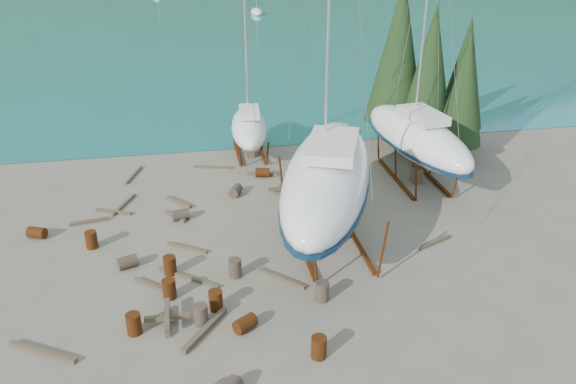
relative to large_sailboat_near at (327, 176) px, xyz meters
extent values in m
plane|color=#615B4C|center=(-3.06, -1.74, -3.45)|extent=(600.00, 600.00, 0.00)
cylinder|color=black|center=(9.44, 10.26, -2.65)|extent=(0.36, 0.36, 1.60)
cone|color=black|center=(9.44, 10.26, 2.35)|extent=(3.60, 3.60, 8.40)
cylinder|color=black|center=(10.94, 8.26, -2.77)|extent=(0.36, 0.36, 1.36)
cone|color=black|center=(10.94, 8.26, 1.48)|extent=(3.06, 3.06, 7.14)
cylinder|color=black|center=(7.94, 12.26, -2.53)|extent=(0.36, 0.36, 1.84)
cone|color=black|center=(7.94, 12.26, 3.22)|extent=(4.14, 4.14, 9.66)
cylinder|color=black|center=(12.44, 11.26, -2.73)|extent=(0.36, 0.36, 1.44)
cone|color=black|center=(12.44, 11.26, 1.77)|extent=(3.24, 3.24, 7.56)
ellipsoid|color=white|center=(6.94, 78.26, -3.07)|extent=(2.00, 5.00, 1.40)
ellipsoid|color=white|center=(0.00, 0.02, -0.04)|extent=(8.52, 14.18, 3.19)
cube|color=#0C233D|center=(0.00, -0.66, -1.18)|extent=(1.10, 2.39, 1.00)
cube|color=silver|center=(0.00, -0.66, 1.80)|extent=(3.49, 4.60, 0.50)
cube|color=#5E2D10|center=(-1.39, 0.02, -3.35)|extent=(0.18, 7.51, 0.20)
cube|color=#5E2D10|center=(1.39, 0.02, -3.35)|extent=(0.18, 7.51, 0.20)
cube|color=brown|center=(0.00, -0.66, -2.79)|extent=(0.50, 0.80, 1.32)
ellipsoid|color=white|center=(7.14, 6.14, -0.68)|extent=(4.64, 11.23, 2.58)
cube|color=#0C233D|center=(7.14, 5.60, -1.52)|extent=(0.52, 1.98, 1.00)
cube|color=silver|center=(7.14, 5.60, 0.86)|extent=(2.18, 3.48, 0.50)
cube|color=#5E2D10|center=(6.03, 6.14, -3.35)|extent=(0.18, 6.00, 0.20)
cube|color=#5E2D10|center=(8.25, 6.14, -3.35)|extent=(0.18, 6.00, 0.20)
cube|color=brown|center=(7.14, 5.60, -2.96)|extent=(0.50, 0.80, 0.99)
ellipsoid|color=white|center=(-2.39, 12.11, -1.51)|extent=(3.00, 7.73, 1.94)
cube|color=#0C233D|center=(-2.39, 11.74, -2.03)|extent=(0.36, 1.38, 1.00)
cube|color=silver|center=(-2.39, 11.74, -0.29)|extent=(1.49, 2.37, 0.50)
cylinder|color=silver|center=(-2.39, 12.49, 4.09)|extent=(0.14, 0.14, 9.07)
cube|color=#5E2D10|center=(-3.22, 12.11, -3.35)|extent=(0.18, 4.16, 0.20)
cube|color=#5E2D10|center=(-1.56, 12.11, -3.35)|extent=(0.18, 4.16, 0.20)
cube|color=brown|center=(-2.39, 11.74, -3.22)|extent=(0.50, 0.80, 0.47)
imported|color=#141356|center=(-1.90, -0.27, -2.68)|extent=(0.63, 0.68, 1.55)
cylinder|color=#5E2D10|center=(-9.09, -5.80, -3.01)|extent=(0.58, 0.58, 0.88)
cylinder|color=#5E2D10|center=(-14.40, 2.68, -3.16)|extent=(1.03, 0.87, 0.58)
cylinder|color=#5E2D10|center=(-2.06, 8.14, -3.16)|extent=(0.98, 0.74, 0.58)
cylinder|color=#2D2823|center=(-4.85, -2.61, -3.01)|extent=(0.58, 0.58, 0.88)
cylinder|color=#5E2D10|center=(-2.35, -8.41, -3.01)|extent=(0.58, 0.58, 0.88)
cylinder|color=#5E2D10|center=(-11.54, 1.17, -3.01)|extent=(0.58, 0.58, 0.88)
cylinder|color=#2D2823|center=(-7.21, 3.32, -3.16)|extent=(0.98, 0.75, 0.58)
cylinder|color=#5E2D10|center=(-5.87, -4.87, -3.01)|extent=(0.58, 0.58, 0.88)
cylinder|color=#2D2823|center=(-3.99, 5.81, -3.16)|extent=(0.90, 1.04, 0.58)
cylinder|color=#5E2D10|center=(-4.83, -6.38, -3.16)|extent=(1.05, 0.97, 0.58)
cylinder|color=#5E2D10|center=(-7.76, -3.71, -3.01)|extent=(0.58, 0.58, 0.88)
cylinder|color=#5E2D10|center=(-7.74, -1.86, -3.01)|extent=(0.58, 0.58, 0.88)
cylinder|color=#2D2823|center=(-9.69, -0.97, -3.16)|extent=(1.03, 0.85, 0.58)
cylinder|color=#2D2823|center=(-6.51, -5.71, -3.01)|extent=(0.58, 0.58, 0.88)
cylinder|color=#2D2823|center=(-1.41, -5.06, -3.01)|extent=(0.58, 0.58, 0.88)
cube|color=brown|center=(-10.07, 9.75, -3.38)|extent=(0.93, 2.62, 0.14)
cube|color=brown|center=(5.18, -1.58, -3.36)|extent=(2.04, 1.02, 0.19)
cube|color=brown|center=(-12.01, 3.83, -3.36)|extent=(2.02, 0.53, 0.19)
cube|color=brown|center=(-6.96, -2.45, -3.38)|extent=(2.69, 2.13, 0.15)
cube|color=brown|center=(-7.49, 3.57, -3.37)|extent=(1.14, 1.48, 0.17)
cube|color=brown|center=(-2.87, -3.26, -3.37)|extent=(1.96, 1.99, 0.16)
cube|color=brown|center=(-2.04, 8.31, -3.36)|extent=(1.88, 0.78, 0.19)
cube|color=brown|center=(-7.31, 5.29, -3.36)|extent=(1.47, 1.65, 0.19)
cube|color=brown|center=(-5.09, 10.10, -3.38)|extent=(2.48, 0.79, 0.15)
cube|color=brown|center=(-6.95, 0.16, -3.38)|extent=(1.95, 1.35, 0.15)
cube|color=brown|center=(-8.55, -2.79, -3.37)|extent=(1.58, 1.42, 0.17)
cube|color=brown|center=(-12.38, -6.40, -3.36)|extent=(2.65, 1.66, 0.18)
cube|color=brown|center=(-10.38, 5.56, -3.38)|extent=(1.16, 2.52, 0.15)
cube|color=brown|center=(-6.40, -6.26, -3.34)|extent=(1.89, 2.38, 0.23)
cube|color=brown|center=(-10.86, 4.77, -3.37)|extent=(2.02, 1.03, 0.16)
cube|color=brown|center=(-7.83, -5.45, -3.35)|extent=(0.20, 1.80, 0.20)
cube|color=brown|center=(-7.83, -5.45, -3.15)|extent=(1.80, 0.20, 0.20)
cube|color=brown|center=(-7.83, -5.45, -2.95)|extent=(0.20, 1.80, 0.20)
cube|color=brown|center=(-1.17, 5.59, -3.35)|extent=(0.20, 1.80, 0.20)
cube|color=brown|center=(-1.17, 5.59, -3.15)|extent=(1.80, 0.20, 0.20)
cube|color=brown|center=(-1.17, 5.59, -2.95)|extent=(0.20, 1.80, 0.20)
camera|label=1|loc=(-6.38, -23.98, 10.97)|focal=35.00mm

